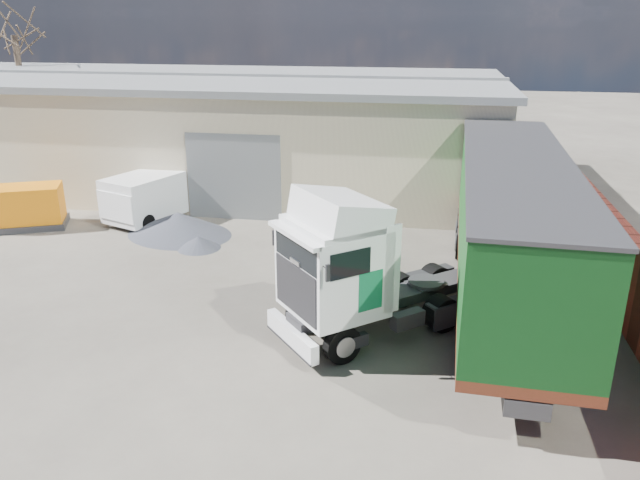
% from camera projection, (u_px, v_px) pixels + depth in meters
% --- Properties ---
extents(ground, '(120.00, 120.00, 0.00)m').
position_uv_depth(ground, '(198.00, 335.00, 16.81)').
color(ground, '#282520').
rests_on(ground, ground).
extents(warehouse, '(30.60, 12.60, 5.42)m').
position_uv_depth(warehouse, '(193.00, 129.00, 31.67)').
color(warehouse, beige).
rests_on(warehouse, ground).
extents(brick_boundary_wall, '(0.35, 26.00, 2.50)m').
position_uv_depth(brick_boundary_wall, '(600.00, 242.00, 20.09)').
color(brick_boundary_wall, maroon).
rests_on(brick_boundary_wall, ground).
extents(bare_tree, '(4.00, 4.00, 9.60)m').
position_uv_depth(bare_tree, '(11.00, 18.00, 35.50)').
color(bare_tree, '#382B21').
rests_on(bare_tree, ground).
extents(tractor_unit, '(6.11, 5.66, 4.13)m').
position_uv_depth(tractor_unit, '(359.00, 275.00, 16.28)').
color(tractor_unit, black).
rests_on(tractor_unit, ground).
extents(box_trailer, '(3.39, 13.50, 4.45)m').
position_uv_depth(box_trailer, '(512.00, 219.00, 17.60)').
color(box_trailer, '#2D2D30').
rests_on(box_trailer, ground).
extents(panel_van, '(3.57, 5.19, 1.97)m').
position_uv_depth(panel_van, '(156.00, 195.00, 26.16)').
color(panel_van, black).
rests_on(panel_van, ground).
extents(orange_skip, '(3.18, 2.65, 1.70)m').
position_uv_depth(orange_skip, '(29.00, 209.00, 25.11)').
color(orange_skip, '#2D2D30').
rests_on(orange_skip, ground).
extents(gravel_heap, '(5.38, 5.38, 0.90)m').
position_uv_depth(gravel_heap, '(178.00, 224.00, 24.41)').
color(gravel_heap, black).
rests_on(gravel_heap, ground).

